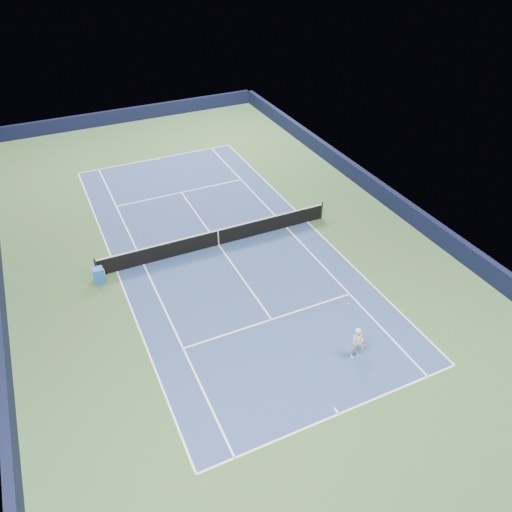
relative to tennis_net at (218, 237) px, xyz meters
name	(u,v)px	position (x,y,z in m)	size (l,w,h in m)	color
ground	(219,245)	(0.00, 0.00, -0.50)	(40.00, 40.00, 0.00)	#32542D
wall_far	(130,115)	(0.00, 19.82, 0.05)	(22.00, 0.35, 1.10)	black
wall_right	(385,194)	(10.82, 0.00, 0.05)	(0.35, 40.00, 1.10)	black
court_surface	(219,245)	(0.00, 0.00, -0.50)	(10.97, 23.77, 0.01)	navy
baseline_far	(157,158)	(0.00, 11.88, -0.50)	(10.97, 0.08, 0.00)	white
baseline_near	(339,414)	(0.00, -11.88, -0.50)	(10.97, 0.08, 0.00)	white
sideline_doubles_right	(307,222)	(5.49, 0.00, -0.50)	(0.08, 23.77, 0.00)	white
sideline_doubles_left	(117,271)	(-5.49, 0.00, -0.50)	(0.08, 23.77, 0.00)	white
sideline_singles_right	(286,227)	(4.12, 0.00, -0.50)	(0.08, 23.77, 0.00)	white
sideline_singles_left	(144,264)	(-4.12, 0.00, -0.50)	(0.08, 23.77, 0.00)	white
service_line_far	(181,192)	(0.00, 6.40, -0.50)	(8.23, 0.08, 0.00)	white
service_line_near	(272,319)	(0.00, -6.40, -0.50)	(8.23, 0.08, 0.00)	white
center_service_line	(219,245)	(0.00, 0.00, -0.50)	(0.08, 12.80, 0.00)	white
center_mark_far	(158,159)	(0.00, 11.73, -0.50)	(0.08, 0.30, 0.00)	white
center_mark_near	(337,411)	(0.00, -11.73, -0.50)	(0.08, 0.30, 0.00)	white
tennis_net	(218,237)	(0.00, 0.00, 0.00)	(12.90, 0.10, 1.07)	black
sponsor_cube	(99,275)	(-6.40, -0.50, -0.09)	(0.57, 0.48, 0.83)	blue
tennis_player	(357,343)	(2.13, -9.77, 0.25)	(0.73, 1.22, 2.03)	silver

